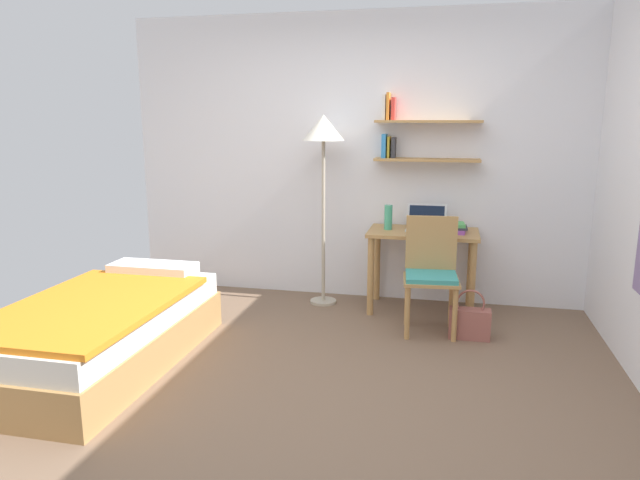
# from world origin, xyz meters

# --- Properties ---
(ground_plane) EXTENTS (5.28, 5.28, 0.00)m
(ground_plane) POSITION_xyz_m (0.00, 0.00, 0.00)
(ground_plane) COLOR brown
(wall_back) EXTENTS (4.40, 0.27, 2.60)m
(wall_back) POSITION_xyz_m (0.01, 2.02, 1.31)
(wall_back) COLOR white
(wall_back) RESTS_ON ground_plane
(bed) EXTENTS (0.98, 1.87, 0.54)m
(bed) POSITION_xyz_m (-1.48, 0.05, 0.24)
(bed) COLOR #B2844C
(bed) RESTS_ON ground_plane
(desk) EXTENTS (0.94, 0.54, 0.71)m
(desk) POSITION_xyz_m (0.58, 1.70, 0.57)
(desk) COLOR #B2844C
(desk) RESTS_ON ground_plane
(desk_chair) EXTENTS (0.46, 0.42, 0.91)m
(desk_chair) POSITION_xyz_m (0.68, 1.21, 0.50)
(desk_chair) COLOR #B2844C
(desk_chair) RESTS_ON ground_plane
(standing_lamp) EXTENTS (0.36, 0.36, 1.70)m
(standing_lamp) POSITION_xyz_m (-0.30, 1.71, 1.48)
(standing_lamp) COLOR #B2A893
(standing_lamp) RESTS_ON ground_plane
(laptop) EXTENTS (0.35, 0.23, 0.22)m
(laptop) POSITION_xyz_m (0.61, 1.77, 0.77)
(laptop) COLOR #B7BABF
(laptop) RESTS_ON desk
(water_bottle) EXTENTS (0.07, 0.07, 0.22)m
(water_bottle) POSITION_xyz_m (0.28, 1.70, 0.82)
(water_bottle) COLOR #42A87F
(water_bottle) RESTS_ON desk
(book_stack) EXTENTS (0.19, 0.22, 0.08)m
(book_stack) POSITION_xyz_m (0.86, 1.69, 0.75)
(book_stack) COLOR purple
(book_stack) RESTS_ON desk
(handbag) EXTENTS (0.31, 0.13, 0.39)m
(handbag) POSITION_xyz_m (0.99, 1.10, 0.13)
(handbag) COLOR #99564C
(handbag) RESTS_ON ground_plane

